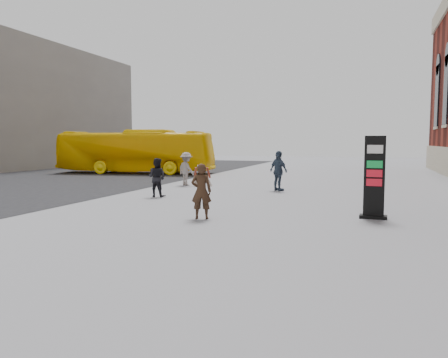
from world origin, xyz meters
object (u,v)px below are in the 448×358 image
(woman, at_px, (201,191))
(pedestrian_b, at_px, (186,169))
(pedestrian_c, at_px, (279,171))
(pedestrian_a, at_px, (157,177))
(bus, at_px, (136,152))
(info_pylon, at_px, (374,177))

(woman, bearing_deg, pedestrian_b, -80.00)
(pedestrian_b, bearing_deg, pedestrian_c, -160.83)
(woman, relative_size, pedestrian_b, 0.96)
(pedestrian_a, distance_m, pedestrian_c, 5.43)
(bus, xyz_separation_m, pedestrian_a, (7.11, -10.80, -0.71))
(info_pylon, bearing_deg, woman, -158.51)
(info_pylon, relative_size, pedestrian_a, 1.53)
(bus, bearing_deg, pedestrian_b, -142.17)
(woman, bearing_deg, pedestrian_a, -65.33)
(bus, relative_size, pedestrian_c, 5.99)
(info_pylon, bearing_deg, pedestrian_a, 165.58)
(woman, xyz_separation_m, bus, (-10.55, 14.83, 0.67))
(info_pylon, height_order, pedestrian_a, info_pylon)
(bus, xyz_separation_m, pedestrian_c, (11.26, -7.30, -0.59))
(pedestrian_a, bearing_deg, bus, -53.01)
(woman, distance_m, pedestrian_b, 9.37)
(woman, height_order, pedestrian_a, woman)
(info_pylon, height_order, pedestrian_b, info_pylon)
(bus, distance_m, pedestrian_c, 13.43)
(woman, xyz_separation_m, pedestrian_a, (-3.44, 4.03, -0.04))
(pedestrian_a, xyz_separation_m, pedestrian_c, (4.15, 3.50, 0.12))
(pedestrian_a, relative_size, pedestrian_b, 0.93)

